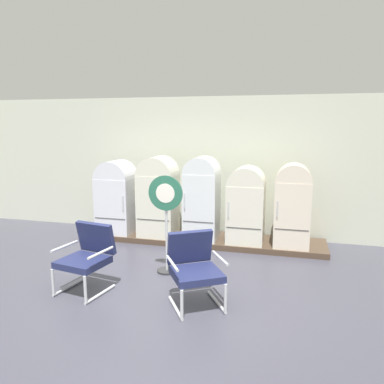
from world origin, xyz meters
name	(u,v)px	position (x,y,z in m)	size (l,w,h in m)	color
ground	(142,315)	(0.00, 0.00, -0.03)	(12.00, 10.00, 0.05)	#41404D
back_wall	(207,166)	(0.00, 3.66, 1.45)	(11.76, 0.12, 2.87)	beige
display_plinth	(199,239)	(0.00, 3.02, 0.05)	(4.87, 0.95, 0.11)	#4B392B
refrigerator_0	(116,195)	(-1.73, 2.91, 0.89)	(0.71, 0.66, 1.49)	white
refrigerator_1	(158,194)	(-0.82, 2.90, 0.94)	(0.72, 0.65, 1.59)	silver
refrigerator_2	(202,196)	(0.08, 2.89, 0.96)	(0.63, 0.63, 1.61)	white
refrigerator_3	(246,203)	(0.93, 2.92, 0.86)	(0.68, 0.69, 1.44)	silver
refrigerator_4	(293,203)	(1.77, 2.88, 0.91)	(0.63, 0.62, 1.52)	beige
armchair_left	(87,254)	(-1.00, 0.47, 0.52)	(0.75, 0.79, 0.94)	silver
armchair_right	(194,266)	(0.56, 0.44, 0.52)	(0.87, 0.90, 0.94)	silver
sign_stand	(166,221)	(-0.13, 1.35, 0.83)	(0.55, 0.32, 1.55)	#2D2D30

